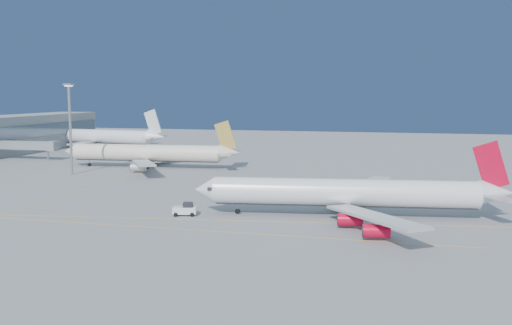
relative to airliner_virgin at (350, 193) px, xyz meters
name	(u,v)px	position (x,y,z in m)	size (l,w,h in m)	color
ground	(210,213)	(-27.53, -4.00, -4.59)	(500.00, 500.00, 0.00)	slate
terminal	(2,135)	(-142.46, 81.00, 2.92)	(18.40, 110.00, 15.00)	gray
jet_bridge	(30,146)	(-120.64, 68.00, 0.58)	(23.60, 3.60, 6.90)	gray
taxiway_lines	(155,204)	(-42.24, 2.35, -4.58)	(118.86, 140.00, 0.02)	#E1AC0C
airliner_virgin	(350,193)	(0.00, 0.00, 0.00)	(61.67, 54.99, 15.22)	white
airliner_etihad	(150,153)	(-69.20, 58.50, 0.14)	(59.60, 54.88, 15.55)	beige
airliner_third	(99,137)	(-117.85, 111.74, 0.68)	(64.98, 59.53, 17.43)	white
pushback_tug	(185,209)	(-31.64, -7.02, -3.39)	(5.04, 3.76, 2.59)	white
light_mast	(70,121)	(-85.35, 38.48, 11.20)	(2.31, 2.31, 26.76)	gray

